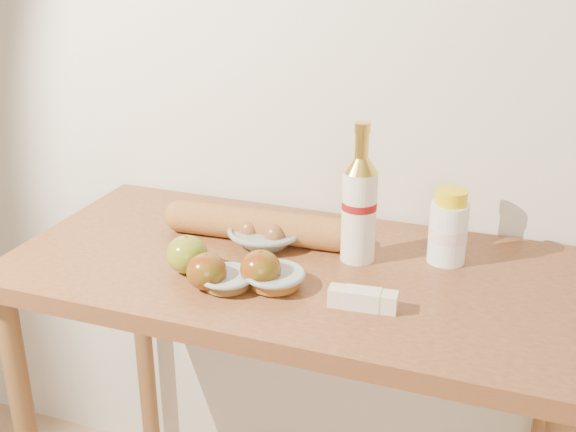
# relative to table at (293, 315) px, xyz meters

# --- Properties ---
(back_wall) EXTENTS (3.50, 0.02, 2.60)m
(back_wall) POSITION_rel_table_xyz_m (0.00, 0.33, 0.52)
(back_wall) COLOR beige
(back_wall) RESTS_ON ground
(table) EXTENTS (1.20, 0.60, 0.90)m
(table) POSITION_rel_table_xyz_m (0.00, 0.00, 0.00)
(table) COLOR brown
(table) RESTS_ON ground
(bourbon_bottle) EXTENTS (0.08, 0.08, 0.30)m
(bourbon_bottle) POSITION_rel_table_xyz_m (0.12, 0.07, 0.25)
(bourbon_bottle) COLOR beige
(bourbon_bottle) RESTS_ON table
(cream_bottle) EXTENTS (0.10, 0.10, 0.16)m
(cream_bottle) POSITION_rel_table_xyz_m (0.30, 0.12, 0.20)
(cream_bottle) COLOR white
(cream_bottle) RESTS_ON table
(egg_bowl) EXTENTS (0.19, 0.19, 0.06)m
(egg_bowl) POSITION_rel_table_xyz_m (-0.09, 0.07, 0.15)
(egg_bowl) COLOR gray
(egg_bowl) RESTS_ON table
(baguette) EXTENTS (0.45, 0.10, 0.07)m
(baguette) POSITION_rel_table_xyz_m (-0.12, 0.08, 0.16)
(baguette) COLOR #B37236
(baguette) RESTS_ON table
(apple_yellowgreen) EXTENTS (0.11, 0.11, 0.08)m
(apple_yellowgreen) POSITION_rel_table_xyz_m (-0.19, -0.11, 0.16)
(apple_yellowgreen) COLOR olive
(apple_yellowgreen) RESTS_ON table
(apple_redgreen_front) EXTENTS (0.08, 0.08, 0.07)m
(apple_redgreen_front) POSITION_rel_table_xyz_m (-0.12, -0.16, 0.16)
(apple_redgreen_front) COLOR maroon
(apple_redgreen_front) RESTS_ON table
(apple_redgreen_right) EXTENTS (0.10, 0.10, 0.08)m
(apple_redgreen_right) POSITION_rel_table_xyz_m (-0.03, -0.12, 0.16)
(apple_redgreen_right) COLOR #8D0709
(apple_redgreen_right) RESTS_ON table
(sugar_bowl) EXTENTS (0.11, 0.11, 0.03)m
(sugar_bowl) POSITION_rel_table_xyz_m (-0.08, -0.15, 0.14)
(sugar_bowl) COLOR gray
(sugar_bowl) RESTS_ON table
(syrup_bowl) EXTENTS (0.16, 0.16, 0.03)m
(syrup_bowl) POSITION_rel_table_xyz_m (0.00, -0.11, 0.14)
(syrup_bowl) COLOR gray
(syrup_bowl) RESTS_ON table
(butter_stick) EXTENTS (0.13, 0.05, 0.04)m
(butter_stick) POSITION_rel_table_xyz_m (0.18, -0.13, 0.14)
(butter_stick) COLOR beige
(butter_stick) RESTS_ON table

